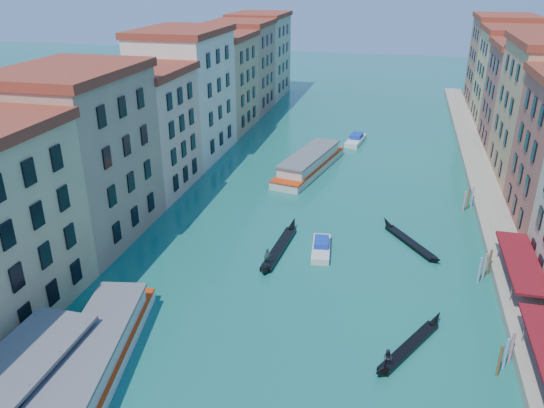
{
  "coord_description": "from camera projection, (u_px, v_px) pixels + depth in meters",
  "views": [
    {
      "loc": [
        8.96,
        -11.19,
        29.45
      ],
      "look_at": [
        -3.48,
        39.9,
        6.15
      ],
      "focal_mm": 35.0,
      "sensor_mm": 36.0,
      "label": 1
    }
  ],
  "objects": [
    {
      "name": "motorboat_mid",
      "position": [
        321.0,
        247.0,
        60.32
      ],
      "size": [
        2.65,
        6.46,
        1.3
      ],
      "rotation": [
        0.0,
        0.0,
        0.11
      ],
      "color": "silver",
      "rests_on": "ground"
    },
    {
      "name": "mooring_poles_right",
      "position": [
        500.0,
        334.0,
        44.73
      ],
      "size": [
        1.44,
        54.24,
        3.2
      ],
      "color": "brown",
      "rests_on": "ground"
    },
    {
      "name": "motorboat_far",
      "position": [
        356.0,
        140.0,
        98.16
      ],
      "size": [
        3.43,
        7.76,
        1.55
      ],
      "rotation": [
        0.0,
        0.0,
        -0.15
      ],
      "color": "silver",
      "rests_on": "ground"
    },
    {
      "name": "vaporetto_far",
      "position": [
        309.0,
        163.0,
        84.24
      ],
      "size": [
        8.66,
        20.68,
        3.0
      ],
      "rotation": [
        0.0,
        0.0,
        -0.21
      ],
      "color": "beige",
      "rests_on": "ground"
    },
    {
      "name": "vaporetto_near",
      "position": [
        95.0,
        356.0,
        42.1
      ],
      "size": [
        8.27,
        20.5,
        2.98
      ],
      "rotation": [
        0.0,
        0.0,
        0.19
      ],
      "color": "white",
      "rests_on": "ground"
    },
    {
      "name": "gondola_fore",
      "position": [
        279.0,
        247.0,
        60.49
      ],
      "size": [
        1.99,
        13.5,
        2.69
      ],
      "rotation": [
        0.0,
        0.0,
        -0.07
      ],
      "color": "black",
      "rests_on": "ground"
    },
    {
      "name": "left_bank_palazzos",
      "position": [
        170.0,
        107.0,
        82.95
      ],
      "size": [
        12.8,
        128.4,
        21.0
      ],
      "color": "#C3AB8D",
      "rests_on": "ground"
    },
    {
      "name": "gondola_right",
      "position": [
        408.0,
        346.0,
        44.59
      ],
      "size": [
        6.19,
        10.15,
        2.23
      ],
      "rotation": [
        0.0,
        0.0,
        -0.51
      ],
      "color": "black",
      "rests_on": "ground"
    },
    {
      "name": "quay",
      "position": [
        484.0,
        188.0,
        76.58
      ],
      "size": [
        4.0,
        140.0,
        1.0
      ],
      "primitive_type": "cube",
      "color": "gray",
      "rests_on": "ground"
    },
    {
      "name": "gondola_far",
      "position": [
        409.0,
        241.0,
        62.11
      ],
      "size": [
        7.49,
        10.01,
        1.65
      ],
      "rotation": [
        0.0,
        0.0,
        0.62
      ],
      "color": "black",
      "rests_on": "ground"
    },
    {
      "name": "vaporetto_stop",
      "position": [
        6.0,
        403.0,
        37.35
      ],
      "size": [
        5.4,
        16.4,
        3.65
      ],
      "color": "slate",
      "rests_on": "ground"
    }
  ]
}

